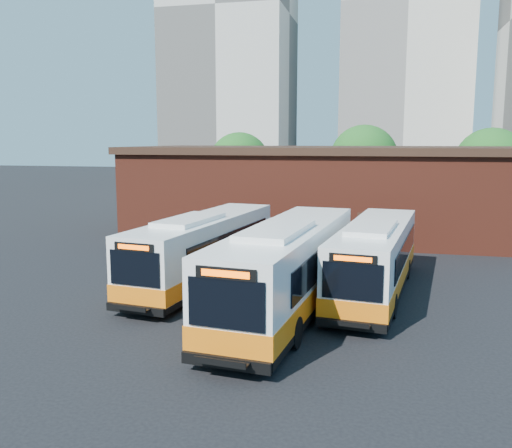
% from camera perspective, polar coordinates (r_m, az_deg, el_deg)
% --- Properties ---
extents(ground, '(220.00, 220.00, 0.00)m').
position_cam_1_polar(ground, '(21.49, 2.17, -9.82)').
color(ground, black).
extents(bus_midwest, '(4.14, 12.68, 3.40)m').
position_cam_1_polar(bus_midwest, '(26.29, -5.46, -2.89)').
color(bus_midwest, white).
rests_on(bus_midwest, ground).
extents(bus_mideast, '(4.16, 13.80, 3.71)m').
position_cam_1_polar(bus_mideast, '(21.74, 3.37, -4.98)').
color(bus_mideast, white).
rests_on(bus_mideast, ground).
extents(bus_east, '(3.96, 12.44, 3.34)m').
position_cam_1_polar(bus_east, '(24.95, 12.45, -3.77)').
color(bus_east, white).
rests_on(bus_east, ground).
extents(transit_worker, '(0.59, 0.75, 1.83)m').
position_cam_1_polar(transit_worker, '(17.59, 1.48, -10.97)').
color(transit_worker, black).
rests_on(transit_worker, ground).
extents(depot_building, '(28.60, 12.60, 6.40)m').
position_cam_1_polar(depot_building, '(40.34, 7.65, 3.61)').
color(depot_building, maroon).
rests_on(depot_building, ground).
extents(tree_west, '(6.00, 6.00, 7.65)m').
position_cam_1_polar(tree_west, '(53.85, -1.76, 6.45)').
color(tree_west, '#382314').
rests_on(tree_west, ground).
extents(tree_mid, '(6.56, 6.56, 8.36)m').
position_cam_1_polar(tree_mid, '(54.05, 11.28, 6.76)').
color(tree_mid, '#382314').
rests_on(tree_mid, ground).
extents(tree_east, '(6.24, 6.24, 7.96)m').
position_cam_1_polar(tree_east, '(51.85, 23.45, 5.85)').
color(tree_east, '#382314').
rests_on(tree_east, ground).
extents(tower_left, '(20.00, 18.00, 56.20)m').
position_cam_1_polar(tower_left, '(97.83, -2.65, 21.19)').
color(tower_left, beige).
rests_on(tower_left, ground).
extents(tower_center, '(22.00, 20.00, 61.20)m').
position_cam_1_polar(tower_center, '(108.61, 15.57, 20.99)').
color(tower_center, beige).
rests_on(tower_center, ground).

